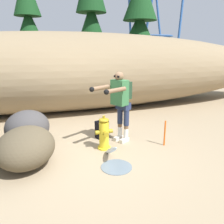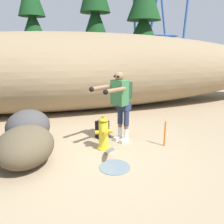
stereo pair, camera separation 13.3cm
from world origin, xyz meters
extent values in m
cube|color=#998466|center=(0.00, 0.00, -0.02)|extent=(56.00, 56.00, 0.04)
ellipsoid|color=#897556|center=(0.00, 3.68, 1.37)|extent=(17.64, 3.20, 2.74)
cylinder|color=yellow|center=(0.20, 0.04, 0.02)|extent=(0.29, 0.29, 0.04)
cylinder|color=yellow|center=(0.20, 0.04, 0.33)|extent=(0.22, 0.22, 0.58)
ellipsoid|color=#9E8419|center=(0.20, 0.04, 0.67)|extent=(0.23, 0.23, 0.10)
cylinder|color=#9E8419|center=(0.20, 0.04, 0.75)|extent=(0.06, 0.06, 0.05)
cylinder|color=#9E8419|center=(0.05, 0.04, 0.40)|extent=(0.09, 0.09, 0.09)
cylinder|color=#9E8419|center=(0.36, 0.04, 0.40)|extent=(0.09, 0.09, 0.09)
cylinder|color=#9E8419|center=(0.20, -0.11, 0.40)|extent=(0.11, 0.09, 0.11)
ellipsoid|color=silver|center=(0.20, -0.47, 0.19)|extent=(0.10, 0.77, 0.51)
cylinder|color=slate|center=(0.20, -0.83, 0.01)|extent=(0.59, 0.59, 0.01)
cube|color=beige|center=(0.76, 0.23, 0.04)|extent=(0.28, 0.21, 0.09)
cylinder|color=white|center=(0.82, 0.26, 0.21)|extent=(0.10, 0.10, 0.24)
cylinder|color=brown|center=(0.82, 0.26, 0.37)|extent=(0.10, 0.10, 0.08)
cylinder|color=#232D4C|center=(0.82, 0.26, 0.62)|extent=(0.13, 0.13, 0.41)
cube|color=beige|center=(0.67, 0.41, 0.04)|extent=(0.28, 0.21, 0.09)
cylinder|color=white|center=(0.72, 0.44, 0.21)|extent=(0.10, 0.10, 0.24)
cylinder|color=brown|center=(0.72, 0.44, 0.37)|extent=(0.10, 0.10, 0.08)
cylinder|color=#232D4C|center=(0.72, 0.44, 0.62)|extent=(0.13, 0.13, 0.41)
cube|color=#232D4C|center=(0.77, 0.35, 0.88)|extent=(0.33, 0.38, 0.16)
cube|color=#336B3D|center=(0.65, 0.28, 1.22)|extent=(0.38, 0.43, 0.57)
cube|color=#1E3823|center=(0.82, 0.38, 1.24)|extent=(0.27, 0.32, 0.40)
sphere|color=brown|center=(0.63, 0.28, 1.58)|extent=(0.20, 0.20, 0.20)
cube|color=black|center=(0.56, 0.23, 1.59)|extent=(0.09, 0.14, 0.04)
cylinder|color=brown|center=(0.43, -0.09, 1.34)|extent=(0.55, 0.36, 0.09)
sphere|color=black|center=(0.19, -0.22, 1.34)|extent=(0.11, 0.11, 0.11)
cylinder|color=brown|center=(0.22, 0.30, 1.34)|extent=(0.55, 0.36, 0.09)
sphere|color=black|center=(-0.02, 0.17, 1.34)|extent=(0.11, 0.11, 0.11)
cube|color=black|center=(0.32, 0.68, 0.22)|extent=(0.35, 0.29, 0.44)
cube|color=black|center=(0.37, 0.55, 0.15)|extent=(0.22, 0.13, 0.20)
torus|color=black|center=(0.32, 0.68, 0.46)|extent=(0.10, 0.10, 0.02)
cube|color=black|center=(0.36, 0.81, 0.22)|extent=(0.06, 0.05, 0.37)
cube|color=black|center=(0.21, 0.76, 0.22)|extent=(0.06, 0.05, 0.37)
ellipsoid|color=brown|center=(-1.41, -0.24, 0.38)|extent=(1.33, 1.50, 0.76)
ellipsoid|color=#3E3C3C|center=(-1.43, 0.88, 0.40)|extent=(1.34, 1.38, 0.80)
cylinder|color=#47331E|center=(-1.38, 7.13, 0.83)|extent=(0.22, 0.22, 1.66)
cone|color=#143D19|center=(-1.38, 7.13, 2.82)|extent=(1.86, 1.86, 2.32)
cylinder|color=#47331E|center=(1.80, 8.21, 0.58)|extent=(0.30, 0.30, 1.16)
cone|color=#143D19|center=(1.80, 8.21, 2.88)|extent=(2.53, 2.53, 3.44)
cylinder|color=#47331E|center=(4.18, 7.16, 0.62)|extent=(0.33, 0.33, 1.25)
cone|color=#143D19|center=(4.18, 7.16, 2.66)|extent=(2.78, 2.78, 2.82)
cylinder|color=#285193|center=(8.33, 12.29, 3.04)|extent=(0.94, 0.94, 6.11)
cylinder|color=#285193|center=(5.76, 12.29, 3.04)|extent=(0.94, 0.94, 6.11)
cylinder|color=#285193|center=(8.33, 9.72, 3.04)|extent=(0.94, 0.94, 6.11)
cylinder|color=#285193|center=(5.76, 9.72, 3.04)|extent=(0.94, 0.94, 6.11)
torus|color=#285193|center=(7.05, 11.01, 3.04)|extent=(2.77, 2.77, 0.10)
cylinder|color=#E55914|center=(1.59, -0.21, 0.30)|extent=(0.04, 0.04, 0.60)
camera|label=1|loc=(-1.01, -4.40, 2.17)|focal=35.58mm
camera|label=2|loc=(-0.89, -4.44, 2.17)|focal=35.58mm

